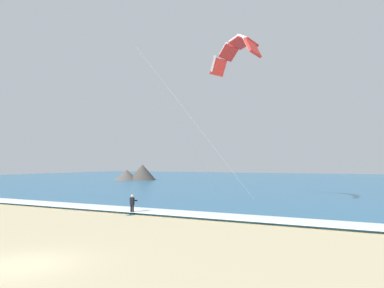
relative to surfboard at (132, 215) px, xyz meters
name	(u,v)px	position (x,y,z in m)	size (l,w,h in m)	color
ground_plane	(23,265)	(4.21, -13.66, -0.03)	(200.00, 200.00, 0.00)	beige
sea	(297,181)	(4.21, 60.34, 0.07)	(200.00, 120.00, 0.20)	teal
surf_foam	(184,213)	(4.21, 1.34, 0.19)	(200.00, 2.88, 0.04)	white
surfboard	(132,215)	(0.00, 0.00, 0.00)	(0.57, 1.44, 0.09)	#239EC6
kitesurfer	(132,203)	(0.00, 0.02, 0.91)	(0.55, 0.55, 1.69)	black
kite_primary	(236,50)	(6.67, 7.48, 15.21)	(9.81, 9.95, 15.28)	red
headland_left	(137,174)	(-31.59, 46.01, 1.74)	(9.80, 8.94, 3.99)	#47423D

